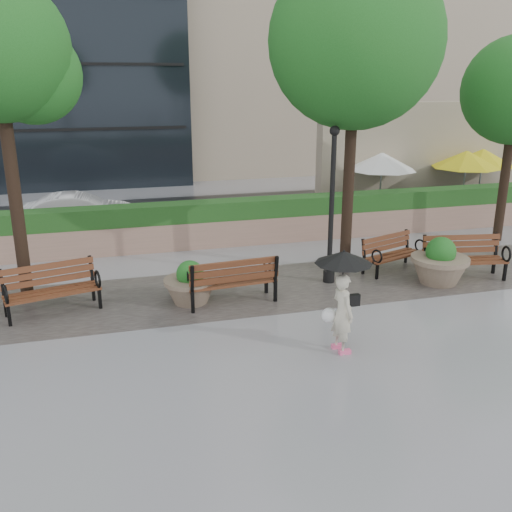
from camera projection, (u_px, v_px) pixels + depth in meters
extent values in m
plane|color=gray|center=(286.00, 344.00, 10.89)|extent=(100.00, 100.00, 0.00)
cube|color=#383330|center=(247.00, 290.00, 13.65)|extent=(28.00, 3.20, 0.01)
cube|color=#A27969|center=(214.00, 232.00, 17.21)|extent=(24.00, 0.80, 0.80)
cube|color=#164318|center=(214.00, 210.00, 17.01)|extent=(24.00, 0.75, 0.55)
cube|color=tan|center=(441.00, 155.00, 21.88)|extent=(10.00, 0.60, 4.00)
cube|color=#164318|center=(459.00, 208.00, 20.20)|extent=(8.00, 0.50, 0.90)
cube|color=black|center=(193.00, 215.00, 21.01)|extent=(40.00, 7.00, 0.00)
cube|color=brown|center=(53.00, 293.00, 12.18)|extent=(2.05, 1.07, 0.05)
cube|color=brown|center=(48.00, 273.00, 12.33)|extent=(1.94, 0.63, 0.46)
cube|color=black|center=(53.00, 302.00, 12.27)|extent=(2.08, 1.17, 0.50)
torus|color=black|center=(6.00, 295.00, 11.51)|extent=(0.15, 0.40, 0.40)
torus|color=black|center=(98.00, 279.00, 12.40)|extent=(0.15, 0.40, 0.40)
cube|color=brown|center=(231.00, 282.00, 12.78)|extent=(2.08, 0.79, 0.06)
cube|color=brown|center=(235.00, 271.00, 12.39)|extent=(2.04, 0.32, 0.48)
cube|color=black|center=(231.00, 292.00, 12.82)|extent=(2.09, 0.90, 0.52)
torus|color=black|center=(267.00, 266.00, 13.22)|extent=(0.09, 0.42, 0.42)
torus|color=black|center=(186.00, 275.00, 12.58)|extent=(0.09, 0.42, 0.42)
cube|color=brown|center=(394.00, 256.00, 14.87)|extent=(1.81, 1.08, 0.05)
cube|color=brown|center=(387.00, 242.00, 14.99)|extent=(1.68, 0.70, 0.41)
cube|color=black|center=(392.00, 263.00, 14.95)|extent=(1.85, 1.17, 0.44)
torus|color=black|center=(377.00, 256.00, 14.23)|extent=(0.17, 0.35, 0.36)
torus|color=black|center=(420.00, 246.00, 15.13)|extent=(0.17, 0.35, 0.36)
cube|color=brown|center=(465.00, 260.00, 14.26)|extent=(2.08, 0.92, 0.06)
cube|color=brown|center=(461.00, 244.00, 14.46)|extent=(2.00, 0.46, 0.47)
cube|color=black|center=(464.00, 269.00, 14.37)|extent=(2.10, 1.03, 0.51)
torus|color=black|center=(433.00, 256.00, 13.92)|extent=(0.12, 0.42, 0.41)
torus|color=black|center=(506.00, 254.00, 14.11)|extent=(0.12, 0.42, 0.41)
cylinder|color=#7F6B56|center=(190.00, 281.00, 12.74)|extent=(1.19, 1.19, 0.10)
sphere|color=#164D16|center=(190.00, 274.00, 12.69)|extent=(0.61, 0.61, 0.61)
cylinder|color=#7F6B56|center=(440.00, 259.00, 13.94)|extent=(1.40, 1.40, 0.11)
sphere|color=#164D16|center=(441.00, 252.00, 13.88)|extent=(0.72, 0.72, 0.72)
cylinder|color=black|center=(331.00, 210.00, 13.65)|extent=(0.12, 0.12, 3.65)
cylinder|color=black|center=(329.00, 276.00, 14.15)|extent=(0.28, 0.28, 0.30)
sphere|color=black|center=(335.00, 131.00, 13.09)|extent=(0.24, 0.24, 0.24)
cylinder|color=black|center=(14.00, 191.00, 12.29)|extent=(0.28, 0.28, 5.07)
sphere|color=#164D16|center=(32.00, 75.00, 12.00)|extent=(2.06, 2.06, 2.06)
cylinder|color=black|center=(349.00, 170.00, 14.27)|extent=(0.28, 0.28, 5.31)
sphere|color=#164D16|center=(356.00, 41.00, 13.35)|extent=(4.12, 4.12, 4.12)
sphere|color=#164D16|center=(372.00, 65.00, 13.94)|extent=(2.89, 2.89, 2.89)
cylinder|color=black|center=(505.00, 173.00, 17.22)|extent=(0.28, 0.28, 4.21)
cylinder|color=black|center=(378.00, 215.00, 20.85)|extent=(0.40, 0.40, 0.10)
cylinder|color=#99999E|center=(380.00, 187.00, 20.53)|extent=(0.06, 0.06, 2.20)
cone|color=white|center=(382.00, 162.00, 20.26)|extent=(2.50, 2.50, 0.60)
cylinder|color=black|center=(461.00, 211.00, 21.40)|extent=(0.40, 0.40, 0.10)
cylinder|color=#99999E|center=(464.00, 184.00, 21.08)|extent=(0.06, 0.06, 2.20)
cone|color=yellow|center=(466.00, 159.00, 20.81)|extent=(2.50, 2.50, 0.60)
cylinder|color=black|center=(477.00, 208.00, 21.89)|extent=(0.40, 0.40, 0.10)
cylinder|color=#99999E|center=(480.00, 181.00, 21.57)|extent=(0.06, 0.06, 2.20)
cone|color=yellow|center=(483.00, 157.00, 21.30)|extent=(2.50, 2.50, 0.60)
imported|color=white|center=(79.00, 211.00, 18.96)|extent=(3.69, 1.42, 1.20)
imported|color=beige|center=(343.00, 311.00, 10.40)|extent=(0.49, 0.64, 1.61)
cube|color=#F2598C|center=(337.00, 346.00, 10.73)|extent=(0.13, 0.23, 0.08)
cube|color=#F2598C|center=(345.00, 352.00, 10.51)|extent=(0.13, 0.23, 0.08)
cube|color=black|center=(352.00, 300.00, 10.48)|extent=(0.14, 0.31, 0.22)
sphere|color=white|center=(329.00, 315.00, 10.58)|extent=(0.28, 0.28, 0.28)
cylinder|color=black|center=(343.00, 279.00, 10.26)|extent=(0.02, 0.02, 0.86)
cone|color=black|center=(344.00, 257.00, 10.14)|extent=(1.05, 1.05, 0.22)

